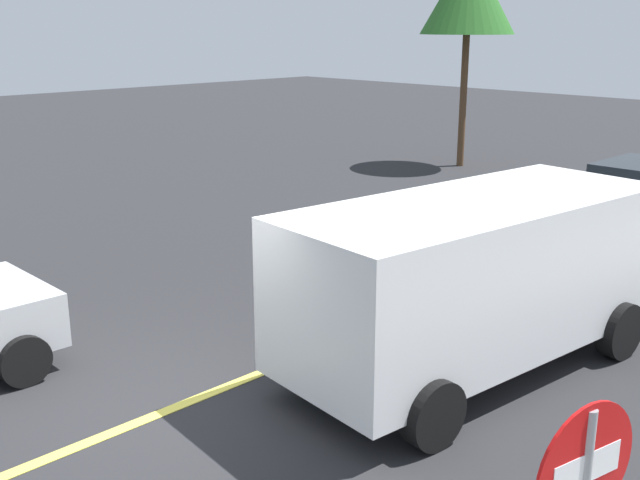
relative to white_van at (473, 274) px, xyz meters
The scene contains 3 objects.
ground_plane 4.05m from the white_van, 153.24° to the left, with size 80.00×80.00×0.00m, color #262628.
lane_marking_centre 2.19m from the white_van, 104.17° to the left, with size 28.00×0.16×0.01m, color #E0D14C.
white_van is the anchor object (origin of this frame).
Camera 1 is at (-4.13, -6.78, 4.24)m, focal length 42.82 mm.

